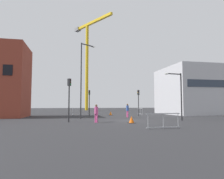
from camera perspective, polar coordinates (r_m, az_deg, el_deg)
The scene contains 15 objects.
ground at distance 21.38m, azimuth 4.09°, elevation -8.69°, with size 160.00×160.00×0.00m, color #28282B.
office_block at distance 38.44m, azimuth 21.16°, elevation -0.41°, with size 9.32×10.55×8.06m.
construction_crane at distance 61.76m, azimuth -6.79°, elevation 10.03°, with size 9.58×14.66×25.97m.
streetlamp_tall at distance 24.75m, azimuth -8.16°, elevation 4.18°, with size 1.84×1.19×9.07m.
streetlamp_short at distance 22.82m, azimuth 18.01°, elevation -0.36°, with size 2.02×0.37×5.01m.
traffic_light_far at distance 20.14m, azimuth -11.83°, elevation -0.94°, with size 0.37×0.36×4.18m.
traffic_light_median at distance 30.14m, azimuth 7.36°, elevation -2.49°, with size 0.37×0.37×3.79m.
traffic_light_island at distance 31.85m, azimuth -6.33°, elevation -2.49°, with size 0.27×0.38×3.88m.
pedestrian_walking at distance 19.26m, azimuth -4.41°, elevation -6.26°, with size 0.34×0.34×1.69m.
pedestrian_waiting at distance 27.21m, azimuth 4.32°, elevation -5.54°, with size 0.34×0.34×1.77m.
safety_barrier_right_run at distance 32.19m, azimuth -10.98°, elevation -6.10°, with size 0.20×2.55×1.08m.
safety_barrier_left_run at distance 14.85m, azimuth 14.09°, elevation -8.38°, with size 2.59×0.23×1.08m.
safety_barrier_mid_span at distance 34.74m, azimuth 7.85°, elevation -6.00°, with size 0.21×1.92×1.08m.
traffic_cone_on_verge at distance 32.27m, azimuth -0.38°, elevation -6.66°, with size 0.61×0.61×0.62m.
traffic_cone_by_barrier at distance 18.83m, azimuth 5.45°, elevation -8.37°, with size 0.65×0.65×0.65m.
Camera 1 is at (-5.66, -20.55, 1.68)m, focal length 32.87 mm.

